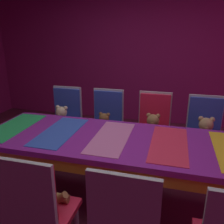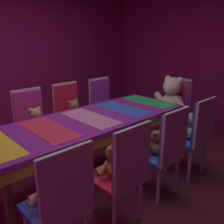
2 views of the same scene
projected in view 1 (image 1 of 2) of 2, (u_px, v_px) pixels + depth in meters
ground_plane at (111, 202)px, 2.46m from camera, size 7.90×7.90×0.00m
wall_right at (148, 49)px, 4.40m from camera, size 0.12×6.40×2.80m
banquet_table at (111, 146)px, 2.26m from camera, size 0.90×2.52×0.75m
chair_left_1 at (125, 223)px, 1.41m from camera, size 0.42×0.41×0.98m
teddy_left_1 at (130, 207)px, 1.54m from camera, size 0.26×0.34×0.32m
chair_left_2 at (34, 207)px, 1.54m from camera, size 0.42×0.41×0.98m
teddy_left_2 at (46, 194)px, 1.67m from camera, size 0.25×0.32×0.30m
chair_right_0 at (204, 128)px, 2.83m from camera, size 0.42×0.41×0.98m
teddy_right_0 at (205, 133)px, 2.70m from camera, size 0.27×0.34×0.32m
chair_right_1 at (154, 123)px, 3.00m from camera, size 0.42×0.41×0.98m
teddy_right_1 at (152, 127)px, 2.87m from camera, size 0.25×0.32×0.30m
chair_right_2 at (107, 119)px, 3.14m from camera, size 0.42×0.41×0.98m
teddy_right_2 at (104, 124)px, 3.02m from camera, size 0.22×0.28×0.26m
chair_right_3 at (66, 115)px, 3.29m from camera, size 0.42×0.41×0.98m
teddy_right_3 at (62, 119)px, 3.16m from camera, size 0.25×0.33×0.31m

